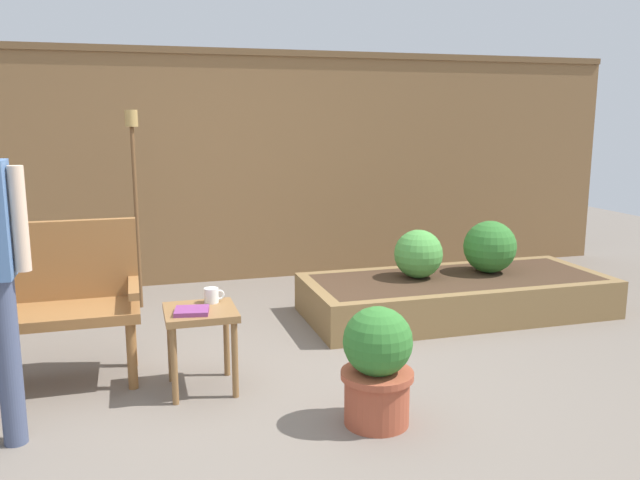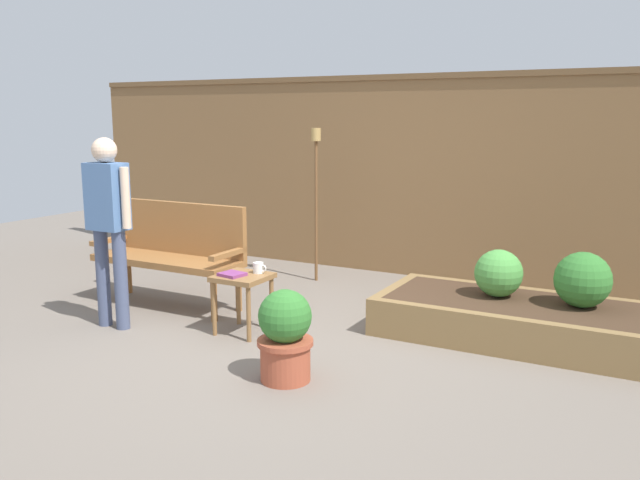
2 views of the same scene
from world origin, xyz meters
name	(u,v)px [view 2 (image 2 of 2)]	position (x,y,z in m)	size (l,w,h in m)	color
ground_plane	(276,342)	(0.00, 0.00, 0.00)	(14.00, 14.00, 0.00)	#70665B
fence_back	(402,175)	(0.00, 2.60, 1.09)	(8.40, 0.14, 2.16)	brown
garden_bench	(173,246)	(-1.40, 0.46, 0.54)	(1.44, 0.48, 0.94)	#936033
side_table	(243,285)	(-0.35, 0.07, 0.40)	(0.40, 0.40, 0.48)	olive
cup_on_table	(259,268)	(-0.27, 0.18, 0.52)	(0.12, 0.08, 0.09)	white
book_on_table	(232,274)	(-0.40, 0.00, 0.49)	(0.18, 0.17, 0.02)	#7F3875
potted_boxwood	(285,334)	(0.46, -0.61, 0.32)	(0.37, 0.37, 0.62)	#A84C33
raised_planter_bed	(533,322)	(1.75, 0.97, 0.15)	(2.40, 1.00, 0.30)	olive
shrub_near_bench	(499,273)	(1.44, 1.05, 0.49)	(0.38, 0.38, 0.38)	brown
shrub_far_corner	(583,280)	(2.07, 1.05, 0.51)	(0.42, 0.42, 0.42)	brown
tiki_torch	(316,177)	(-0.66, 1.86, 1.11)	(0.10, 0.10, 1.60)	brown
person_by_bench	(108,216)	(-1.39, -0.32, 0.93)	(0.47, 0.20, 1.56)	#475170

